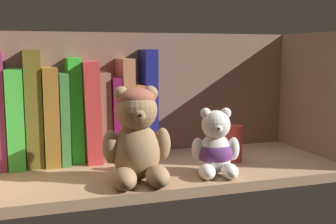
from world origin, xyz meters
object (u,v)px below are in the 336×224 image
at_px(book_3, 33,107).
at_px(teddy_bear_smaller, 216,148).
at_px(book_6, 75,109).
at_px(book_11, 135,120).
at_px(book_5, 63,117).
at_px(book_2, 16,117).
at_px(book_7, 89,111).
at_px(book_12, 145,103).
at_px(book_9, 113,117).
at_px(teddy_bear_larger, 137,137).
at_px(book_4, 50,115).
at_px(book_10, 124,108).
at_px(pillar_candle, 233,144).
at_px(book_8, 103,115).
at_px(book_1, 0,109).

height_order(book_3, teddy_bear_smaller, book_3).
xyz_separation_m(book_6, book_11, (0.14, 0.00, -0.03)).
xyz_separation_m(book_3, book_11, (0.22, 0.00, -0.04)).
bearing_deg(book_5, book_2, 180.00).
distance_m(book_7, book_12, 0.13).
distance_m(book_9, book_12, 0.08).
relative_size(teddy_bear_larger, teddy_bear_smaller, 1.35).
relative_size(book_9, book_12, 0.75).
relative_size(book_4, book_10, 0.92).
bearing_deg(book_7, book_11, 0.00).
distance_m(book_12, teddy_bear_larger, 0.21).
height_order(book_2, book_12, book_12).
relative_size(book_3, book_11, 1.47).
distance_m(teddy_bear_larger, pillar_candle, 0.25).
xyz_separation_m(book_5, book_8, (0.09, 0.00, -0.00)).
bearing_deg(book_11, book_4, 180.00).
distance_m(book_2, book_8, 0.18).
height_order(book_1, book_8, book_1).
distance_m(book_12, teddy_bear_smaller, 0.23).
distance_m(book_2, book_4, 0.07).
relative_size(book_1, teddy_bear_smaller, 1.82).
height_order(book_2, book_5, book_2).
distance_m(book_1, book_9, 0.24).
bearing_deg(book_12, book_3, 180.00).
height_order(teddy_bear_smaller, pillar_candle, teddy_bear_smaller).
bearing_deg(book_7, book_1, 180.00).
bearing_deg(book_8, book_6, 180.00).
relative_size(book_1, teddy_bear_larger, 1.35).
relative_size(book_4, book_7, 0.95).
height_order(book_6, book_9, book_6).
bearing_deg(book_4, book_5, 0.00).
distance_m(book_3, book_12, 0.25).
relative_size(book_11, teddy_bear_smaller, 1.27).
bearing_deg(book_8, book_3, 180.00).
bearing_deg(book_2, book_3, 0.00).
xyz_separation_m(book_3, pillar_candle, (0.41, -0.12, -0.08)).
height_order(book_6, teddy_bear_smaller, book_6).
relative_size(book_11, book_12, 0.68).
distance_m(book_3, book_5, 0.07).
bearing_deg(book_12, book_4, 180.00).
height_order(book_8, book_9, book_8).
bearing_deg(book_8, teddy_bear_smaller, -46.82).
bearing_deg(book_3, book_11, 0.00).
distance_m(book_1, book_11, 0.29).
xyz_separation_m(book_10, teddy_bear_smaller, (0.14, -0.20, -0.06)).
xyz_separation_m(book_9, book_12, (0.08, 0.00, 0.03)).
relative_size(book_10, teddy_bear_smaller, 1.71).
relative_size(book_7, book_12, 0.89).
distance_m(book_7, book_11, 0.11).
relative_size(book_2, book_12, 0.83).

